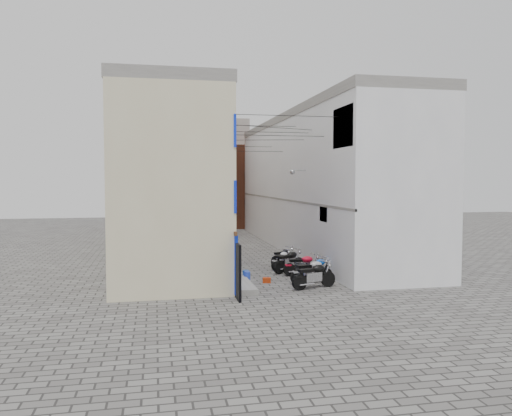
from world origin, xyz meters
TOP-DOWN VIEW (x-y plane):
  - ground at (0.00, 0.00)m, footprint 90.00×90.00m
  - plinth at (-2.05, 13.00)m, footprint 0.90×26.00m
  - building_left at (-4.98, 12.95)m, footprint 5.10×27.00m
  - building_right at (5.00, 13.00)m, footprint 5.94×26.00m
  - building_far_brick_left at (-2.00, 28.00)m, footprint 6.00×6.00m
  - building_far_brick_right at (3.00, 30.00)m, footprint 5.00×6.00m
  - building_far_concrete at (0.00, 34.00)m, footprint 8.00×5.00m
  - far_shopfront at (0.00, 25.20)m, footprint 2.00×0.30m
  - overhead_wires at (0.00, 7.64)m, footprint 5.80×13.02m
  - motorcycle_a at (1.01, 0.85)m, footprint 2.25×1.25m
  - motorcycle_b at (1.25, 1.92)m, footprint 2.18×1.03m
  - motorcycle_c at (1.86, 2.98)m, footprint 1.95×1.31m
  - motorcycle_d at (1.40, 3.76)m, footprint 2.01×0.67m
  - motorcycle_e at (0.98, 4.78)m, footprint 2.17×1.74m
  - motorcycle_f at (0.87, 5.87)m, footprint 1.72×1.64m
  - motorcycle_g at (1.20, 6.79)m, footprint 1.87×1.50m
  - person_a at (-2.34, 4.85)m, footprint 0.39×0.59m
  - person_b at (-1.70, 6.85)m, footprint 0.65×0.78m
  - water_jug_near at (-1.55, 2.83)m, footprint 0.31×0.31m
  - water_jug_far at (-1.55, 3.19)m, footprint 0.33×0.33m
  - red_crate at (-0.72, 2.44)m, footprint 0.42×0.35m

SIDE VIEW (x-z plane):
  - ground at x=0.00m, z-range 0.00..0.00m
  - red_crate at x=-0.72m, z-range 0.00..0.23m
  - plinth at x=-2.05m, z-range 0.00..0.25m
  - water_jug_near at x=-1.55m, z-range 0.00..0.46m
  - water_jug_far at x=-1.55m, z-range 0.00..0.47m
  - motorcycle_f at x=0.87m, z-range 0.00..1.05m
  - motorcycle_g at x=1.20m, z-range 0.00..1.07m
  - motorcycle_c at x=1.86m, z-range 0.00..1.08m
  - motorcycle_d at x=1.40m, z-range 0.00..1.15m
  - motorcycle_b at x=1.25m, z-range 0.00..1.21m
  - motorcycle_a at x=1.01m, z-range 0.00..1.24m
  - motorcycle_e at x=0.98m, z-range 0.00..1.24m
  - person_b at x=-1.70m, z-range 0.25..1.69m
  - person_a at x=-2.34m, z-range 0.25..1.87m
  - far_shopfront at x=0.00m, z-range 0.00..2.40m
  - building_far_brick_right at x=3.00m, z-range 0.00..8.00m
  - building_left at x=-4.98m, z-range 0.00..9.00m
  - building_right at x=5.00m, z-range 0.01..9.01m
  - building_far_brick_left at x=-2.00m, z-range 0.00..10.00m
  - building_far_concrete at x=0.00m, z-range 0.00..11.00m
  - overhead_wires at x=0.00m, z-range 6.46..7.79m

